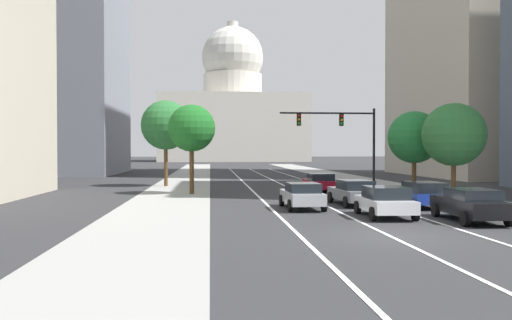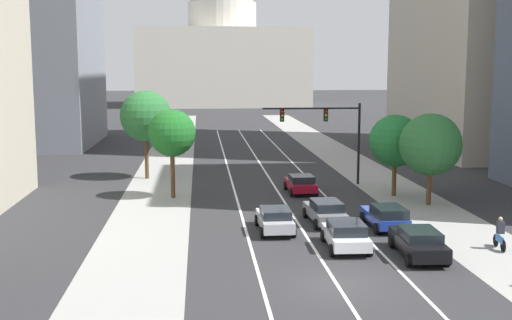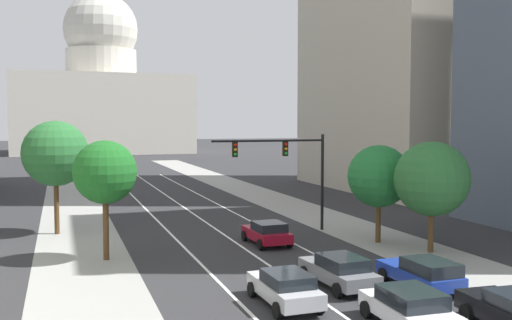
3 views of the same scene
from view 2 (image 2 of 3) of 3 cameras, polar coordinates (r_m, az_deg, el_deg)
name	(u,v)px [view 2 (image 2 of 3)]	position (r m, az deg, el deg)	size (l,w,h in m)	color
ground_plane	(256,158)	(67.46, 0.02, 0.20)	(400.00, 400.00, 0.00)	#2B2B2D
sidewalk_left	(167,166)	(62.34, -7.88, -0.53)	(5.03, 130.00, 0.01)	gray
sidewalk_right	(353,164)	(64.02, 8.51, -0.31)	(5.03, 130.00, 0.01)	gray
lane_stripe_left	(232,184)	(52.46, -2.09, -2.09)	(0.16, 90.00, 0.01)	white
lane_stripe_center	(272,183)	(52.72, 1.45, -2.03)	(0.16, 90.00, 0.01)	white
lane_stripe_right	(312,182)	(53.18, 4.95, -1.97)	(0.16, 90.00, 0.01)	white
office_tower_far_left	(22,0)	(83.68, -19.94, 13.07)	(16.70, 20.91, 34.33)	gray
capitol_building	(222,48)	(162.77, -2.98, 9.79)	(40.78, 28.75, 40.06)	beige
car_white	(346,234)	(34.02, 7.93, -6.52)	(2.23, 4.23, 1.44)	silver
car_silver	(275,219)	(37.14, 1.67, -5.22)	(2.02, 4.31, 1.41)	#B2B5BA
car_crimson	(301,184)	(48.48, 3.97, -2.08)	(2.14, 4.14, 1.41)	maroon
car_black	(419,242)	(33.29, 14.13, -7.01)	(2.24, 4.88, 1.45)	black
car_blue	(386,216)	(38.56, 11.37, -4.85)	(2.09, 4.33, 1.43)	#1E389E
car_gray	(325,211)	(39.29, 6.13, -4.50)	(2.17, 4.64, 1.45)	slate
traffic_signal_mast	(329,126)	(51.70, 6.41, 3.03)	(7.85, 0.39, 6.54)	black
cyclist	(500,233)	(35.84, 20.70, -6.07)	(0.38, 1.70, 1.72)	black
street_tree_far_right	(395,141)	(47.98, 12.17, 1.66)	(3.80, 3.80, 5.97)	#51381E
street_tree_near_left	(172,133)	(46.47, -7.42, 2.35)	(3.37, 3.37, 6.40)	#51381E
street_tree_near_right	(431,145)	(45.30, 15.13, 1.32)	(4.22, 4.22, 6.28)	#51381E
street_tree_mid_left	(146,116)	(55.00, -9.70, 3.83)	(4.29, 4.29, 7.46)	#51381E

